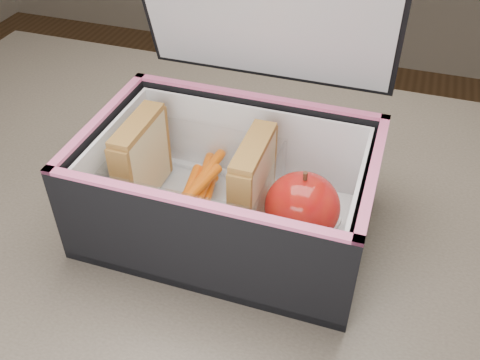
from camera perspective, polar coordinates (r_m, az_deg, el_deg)
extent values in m
cube|color=#65594C|center=(0.63, 0.11, -7.13)|extent=(1.20, 0.80, 0.03)
cube|color=#382D26|center=(1.32, -18.20, -2.04)|extent=(0.05, 0.05, 0.72)
cube|color=black|center=(0.62, 2.77, 17.74)|extent=(0.30, 0.06, 0.19)
cube|color=tan|center=(0.63, -11.03, 2.14)|extent=(0.01, 0.09, 0.09)
cube|color=#B24E62|center=(0.63, -10.37, 1.74)|extent=(0.01, 0.09, 0.09)
cube|color=tan|center=(0.62, -9.78, 1.88)|extent=(0.01, 0.09, 0.09)
cube|color=#8F5E2A|center=(0.60, -10.96, 5.82)|extent=(0.03, 0.09, 0.01)
cube|color=tan|center=(0.58, 0.66, -0.28)|extent=(0.01, 0.09, 0.09)
cube|color=#B24E62|center=(0.59, 1.38, -0.72)|extent=(0.01, 0.09, 0.09)
cube|color=tan|center=(0.58, 2.11, -0.59)|extent=(0.01, 0.09, 0.09)
cube|color=#8F5E2A|center=(0.55, 1.46, 3.58)|extent=(0.03, 0.09, 0.01)
cylinder|color=#D84B17|center=(0.63, -6.29, -2.22)|extent=(0.03, 0.10, 0.01)
cylinder|color=#D84B17|center=(0.62, -5.57, -1.41)|extent=(0.03, 0.10, 0.01)
cylinder|color=#D84B17|center=(0.63, -3.79, 0.49)|extent=(0.02, 0.10, 0.01)
cylinder|color=#D84B17|center=(0.63, -5.04, -2.04)|extent=(0.03, 0.10, 0.01)
cylinder|color=#D84B17|center=(0.64, -3.99, -0.02)|extent=(0.03, 0.10, 0.01)
cylinder|color=#D84B17|center=(0.61, -4.77, -1.12)|extent=(0.03, 0.10, 0.01)
cylinder|color=#D84B17|center=(0.62, -3.77, -2.50)|extent=(0.03, 0.10, 0.01)
cylinder|color=#D84B17|center=(0.62, -4.22, -1.39)|extent=(0.02, 0.10, 0.01)
cube|color=white|center=(0.60, 6.38, -5.45)|extent=(0.08, 0.08, 0.01)
ellipsoid|color=#9C090F|center=(0.57, 6.65, -2.87)|extent=(0.09, 0.09, 0.07)
cylinder|color=#442918|center=(0.54, 6.97, 0.34)|extent=(0.01, 0.01, 0.01)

